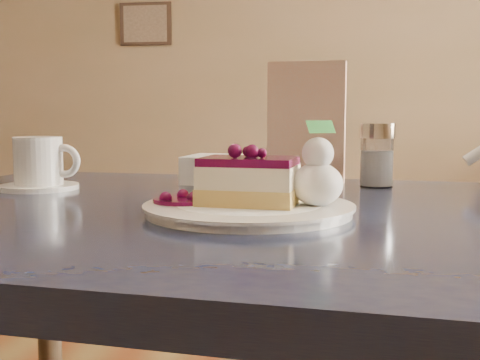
# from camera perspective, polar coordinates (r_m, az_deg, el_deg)

# --- Properties ---
(main_table) EXTENTS (1.23, 0.88, 0.73)m
(main_table) POSITION_cam_1_polar(r_m,az_deg,el_deg) (0.80, 1.65, -8.08)
(main_table) COLOR black
(main_table) RESTS_ON ground
(dessert_plate) EXTENTS (0.25, 0.25, 0.01)m
(dessert_plate) POSITION_cam_1_polar(r_m,az_deg,el_deg) (0.74, 0.84, -2.80)
(dessert_plate) COLOR white
(dessert_plate) RESTS_ON main_table
(cheesecake_slice) EXTENTS (0.12, 0.09, 0.06)m
(cheesecake_slice) POSITION_cam_1_polar(r_m,az_deg,el_deg) (0.73, 0.84, -0.13)
(cheesecake_slice) COLOR #DCC36A
(cheesecake_slice) RESTS_ON dessert_plate
(whipped_cream) EXTENTS (0.06, 0.06, 0.05)m
(whipped_cream) POSITION_cam_1_polar(r_m,az_deg,el_deg) (0.73, 7.35, -0.38)
(whipped_cream) COLOR white
(whipped_cream) RESTS_ON dessert_plate
(berry_sauce) EXTENTS (0.08, 0.08, 0.01)m
(berry_sauce) POSITION_cam_1_polar(r_m,az_deg,el_deg) (0.76, -5.34, -1.93)
(berry_sauce) COLOR #3D0425
(berry_sauce) RESTS_ON dessert_plate
(coffee_set) EXTENTS (0.14, 0.13, 0.09)m
(coffee_set) POSITION_cam_1_polar(r_m,az_deg,el_deg) (1.03, -18.44, 1.27)
(coffee_set) COLOR white
(coffee_set) RESTS_ON main_table
(menu_card) EXTENTS (0.14, 0.04, 0.21)m
(menu_card) POSITION_cam_1_polar(r_m,az_deg,el_deg) (1.07, 6.31, 5.41)
(menu_card) COLOR beige
(menu_card) RESTS_ON main_table
(sugar_shaker) EXTENTS (0.06, 0.06, 0.11)m
(sugar_shaker) POSITION_cam_1_polar(r_m,az_deg,el_deg) (1.03, 12.85, 2.36)
(sugar_shaker) COLOR white
(sugar_shaker) RESTS_ON main_table
(napkin_stack) EXTENTS (0.13, 0.13, 0.05)m
(napkin_stack) POSITION_cam_1_polar(r_m,az_deg,el_deg) (1.08, -1.86, 1.04)
(napkin_stack) COLOR white
(napkin_stack) RESTS_ON main_table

